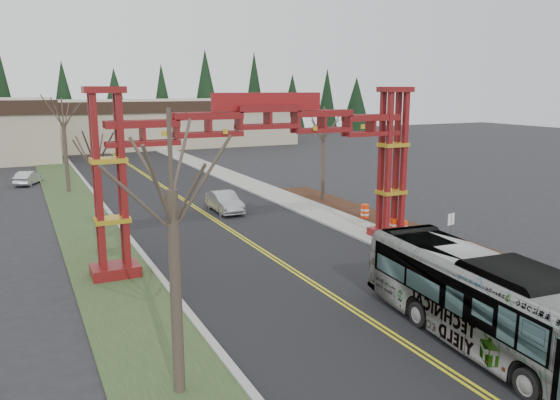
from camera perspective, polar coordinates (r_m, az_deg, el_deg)
road at (r=35.76m, az=-5.90°, el=-2.71°), size 12.00×110.00×0.02m
lane_line_left at (r=35.72m, az=-6.08°, el=-2.71°), size 0.12×100.00×0.01m
lane_line_right at (r=35.80m, az=-5.72°, el=-2.67°), size 0.12×100.00×0.01m
curb_right at (r=38.21m, az=2.80°, el=-1.63°), size 0.30×110.00×0.15m
sidewalk_right at (r=38.90m, az=4.67°, el=-1.42°), size 2.60×110.00×0.14m
landscape_strip at (r=29.45m, az=24.32°, el=-6.76°), size 2.60×50.00×0.12m
grass_median at (r=33.99m, az=-18.71°, el=-3.99°), size 4.00×110.00×0.08m
curb_left at (r=34.23m, az=-15.64°, el=-3.63°), size 0.30×110.00×0.15m
gateway_arch at (r=28.32m, az=-1.27°, el=5.86°), size 18.20×1.60×8.90m
retail_building_east at (r=90.39m, az=-11.99°, el=7.99°), size 38.00×20.30×7.00m
conifer_treeline at (r=100.37m, az=-19.25°, el=9.64°), size 116.10×5.60×13.00m
transit_bus at (r=20.22m, az=21.01°, el=-10.06°), size 3.71×11.81×3.24m
silver_sedan at (r=39.67m, az=-5.82°, el=-0.20°), size 1.60×4.51×1.48m
parked_car_far_a at (r=55.92m, az=-24.82°, el=2.13°), size 2.76×4.13×1.29m
bare_tree_median_near at (r=15.17m, az=-11.25°, el=0.87°), size 3.36×3.36×8.31m
bare_tree_median_mid at (r=30.69m, az=-18.71°, el=3.71°), size 3.09×3.09×6.99m
bare_tree_median_far at (r=49.82m, az=-21.70°, el=7.47°), size 3.19×3.19×8.07m
bare_tree_right_far at (r=43.06m, az=4.58°, el=6.99°), size 3.05×3.05×7.43m
street_sign at (r=30.57m, az=17.41°, el=-2.53°), size 0.51×0.15×2.27m
barrel_south at (r=33.90m, az=12.75°, el=-2.92°), size 0.52×0.52×0.96m
barrel_mid at (r=33.86m, az=11.88°, el=-2.79°), size 0.58×0.58×1.08m
barrel_north at (r=37.70m, az=8.85°, el=-1.24°), size 0.56×0.56×1.04m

